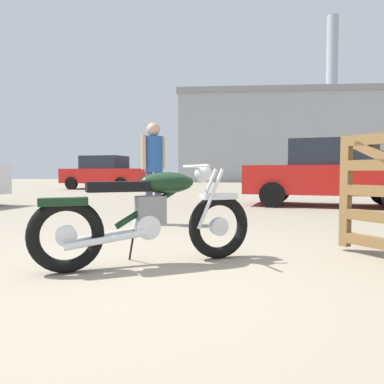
{
  "coord_description": "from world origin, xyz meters",
  "views": [
    {
      "loc": [
        0.73,
        -2.98,
        0.86
      ],
      "look_at": [
        0.09,
        1.57,
        0.61
      ],
      "focal_mm": 34.65,
      "sensor_mm": 36.0,
      "label": 1
    }
  ],
  "objects": [
    {
      "name": "industrial_building",
      "position": [
        4.46,
        35.89,
        4.09
      ],
      "size": [
        20.72,
        15.27,
        16.38
      ],
      "rotation": [
        0.0,
        0.0,
        0.06
      ],
      "color": "#9EA0A8",
      "rests_on": "ground_plane"
    },
    {
      "name": "bystander",
      "position": [
        -0.74,
        2.92,
        1.02
      ],
      "size": [
        0.32,
        0.37,
        1.66
      ],
      "rotation": [
        0.0,
        0.0,
        2.45
      ],
      "color": "#383D51",
      "rests_on": "ground_plane"
    },
    {
      "name": "ground_plane",
      "position": [
        0.0,
        0.0,
        0.0
      ],
      "size": [
        80.0,
        80.0,
        0.0
      ],
      "primitive_type": "plane",
      "color": "gray"
    },
    {
      "name": "red_hatchback_near",
      "position": [
        -6.26,
        14.89,
        0.84
      ],
      "size": [
        4.41,
        2.4,
        1.67
      ],
      "rotation": [
        0.0,
        0.0,
        -0.15
      ],
      "color": "black",
      "rests_on": "ground_plane"
    },
    {
      "name": "silver_sedan_mid",
      "position": [
        2.88,
        6.78,
        0.84
      ],
      "size": [
        4.44,
        2.47,
        1.67
      ],
      "rotation": [
        0.0,
        0.0,
        2.96
      ],
      "color": "black",
      "rests_on": "ground_plane"
    },
    {
      "name": "vintage_motorcycle",
      "position": [
        -0.13,
        0.32,
        0.45
      ],
      "size": [
        1.86,
        1.13,
        0.94
      ],
      "rotation": [
        0.0,
        0.0,
        0.52
      ],
      "color": "black",
      "rests_on": "ground_plane"
    }
  ]
}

